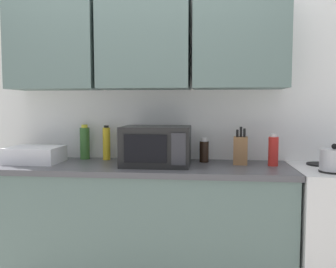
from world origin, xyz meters
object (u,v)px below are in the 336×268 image
kettle (334,160)px  bottle_yellow_mustard (107,143)px  bottle_red_sauce (273,151)px  bottle_soy_dark (204,151)px  bottle_green_oil (85,143)px  microwave (156,146)px  dish_rack (35,155)px  knife_block (240,150)px

kettle → bottle_yellow_mustard: 1.64m
bottle_red_sauce → kettle: bearing=-31.7°
bottle_soy_dark → bottle_green_oil: 0.95m
bottle_yellow_mustard → kettle: bearing=-12.7°
microwave → dish_rack: (-0.92, 0.02, -0.08)m
kettle → bottle_red_sauce: 0.40m
bottle_yellow_mustard → bottle_red_sauce: bearing=-6.7°
bottle_green_oil → bottle_red_sauce: bearing=-6.8°
bottle_yellow_mustard → bottle_soy_dark: bottle_yellow_mustard is taller
dish_rack → bottle_yellow_mustard: (0.49, 0.20, 0.07)m
bottle_red_sauce → bottle_soy_dark: size_ratio=1.25×
microwave → bottle_yellow_mustard: (-0.43, 0.22, -0.01)m
kettle → dish_rack: bearing=175.6°
kettle → bottle_red_sauce: size_ratio=0.76×
kettle → bottle_yellow_mustard: bearing=167.3°
bottle_red_sauce → bottle_soy_dark: bottle_red_sauce is taller
dish_rack → bottle_red_sauce: bottle_red_sauce is taller
dish_rack → bottle_red_sauce: 1.75m
knife_block → bottle_soy_dark: size_ratio=1.49×
dish_rack → bottle_red_sauce: bearing=1.7°
bottle_soy_dark → dish_rack: bearing=-172.5°
kettle → dish_rack: (-2.09, 0.16, -0.02)m
kettle → dish_rack: kettle is taller
knife_block → bottle_yellow_mustard: 1.04m
kettle → bottle_soy_dark: same height
microwave → bottle_yellow_mustard: size_ratio=1.77×
bottle_soy_dark → microwave: bearing=-151.7°
kettle → bottle_yellow_mustard: bottle_yellow_mustard is taller
dish_rack → bottle_soy_dark: bearing=7.5°
knife_block → kettle: bearing=-24.3°
knife_block → bottle_soy_dark: (-0.26, 0.07, -0.02)m
bottle_green_oil → kettle: bearing=-12.1°
knife_block → bottle_soy_dark: knife_block is taller
kettle → bottle_yellow_mustard: size_ratio=0.64×
bottle_yellow_mustard → bottle_soy_dark: bearing=-2.5°
microwave → bottle_yellow_mustard: bearing=153.3°
bottle_red_sauce → bottle_yellow_mustard: bottle_yellow_mustard is taller
bottle_yellow_mustard → bottle_green_oil: bottle_green_oil is taller
bottle_green_oil → bottle_yellow_mustard: bearing=-7.1°
microwave → bottle_yellow_mustard: 0.48m
microwave → bottle_red_sauce: bearing=4.6°
kettle → bottle_red_sauce: (-0.34, 0.21, 0.03)m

